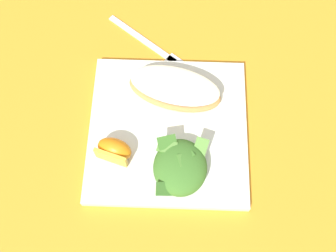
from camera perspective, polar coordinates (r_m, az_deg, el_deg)
name	(u,v)px	position (r m, az deg, el deg)	size (l,w,h in m)	color
ground	(168,132)	(0.76, 0.00, -0.79)	(3.00, 3.00, 0.00)	orange
white_plate	(168,130)	(0.75, 0.00, -0.55)	(0.28, 0.28, 0.02)	white
cheesy_pizza_bread	(175,89)	(0.75, 0.92, 5.09)	(0.12, 0.18, 0.04)	tan
green_salad_pile	(180,167)	(0.69, 1.66, -5.61)	(0.10, 0.09, 0.04)	#3D7028
orange_wedge_front	(114,150)	(0.71, -7.37, -3.27)	(0.05, 0.07, 0.04)	orange
metal_fork	(152,46)	(0.84, -2.24, 10.94)	(0.13, 0.16, 0.01)	silver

